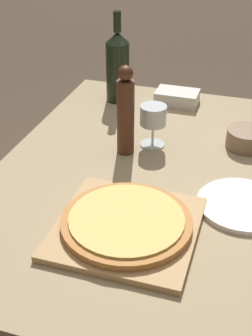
% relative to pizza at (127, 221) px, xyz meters
% --- Properties ---
extents(dining_table, '(0.97, 1.25, 0.76)m').
position_rel_pizza_xyz_m(dining_table, '(0.02, 0.27, -0.13)').
color(dining_table, '#9E8966').
rests_on(dining_table, ground_plane).
extents(cutting_board, '(0.34, 0.34, 0.02)m').
position_rel_pizza_xyz_m(cutting_board, '(-0.00, 0.00, -0.02)').
color(cutting_board, tan).
rests_on(cutting_board, dining_table).
extents(pizza, '(0.32, 0.32, 0.02)m').
position_rel_pizza_xyz_m(pizza, '(0.00, 0.00, 0.00)').
color(pizza, '#BC7A3D').
rests_on(pizza, cutting_board).
extents(wine_bottle, '(0.09, 0.09, 0.33)m').
position_rel_pizza_xyz_m(wine_bottle, '(-0.26, 0.74, 0.11)').
color(wine_bottle, black).
rests_on(wine_bottle, dining_table).
extents(pepper_mill, '(0.05, 0.05, 0.28)m').
position_rel_pizza_xyz_m(pepper_mill, '(-0.12, 0.37, 0.10)').
color(pepper_mill, '#4C2819').
rests_on(pepper_mill, dining_table).
extents(wine_glass, '(0.08, 0.08, 0.14)m').
position_rel_pizza_xyz_m(wine_glass, '(-0.05, 0.43, 0.07)').
color(wine_glass, silver).
rests_on(wine_glass, dining_table).
extents(small_bowl, '(0.13, 0.13, 0.06)m').
position_rel_pizza_xyz_m(small_bowl, '(0.24, 0.51, 0.00)').
color(small_bowl, '#84664C').
rests_on(small_bowl, dining_table).
extents(dinner_plate, '(0.24, 0.24, 0.01)m').
position_rel_pizza_xyz_m(dinner_plate, '(0.26, 0.18, -0.02)').
color(dinner_plate, white).
rests_on(dinner_plate, dining_table).
extents(food_container, '(0.16, 0.10, 0.05)m').
position_rel_pizza_xyz_m(food_container, '(-0.04, 0.77, -0.00)').
color(food_container, beige).
rests_on(food_container, dining_table).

